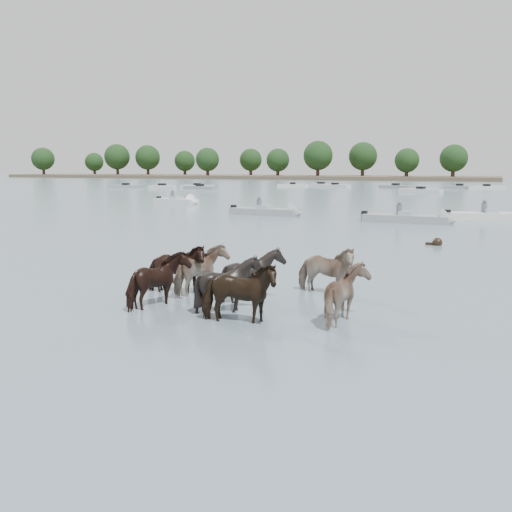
% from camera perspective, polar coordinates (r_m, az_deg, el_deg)
% --- Properties ---
extents(ground, '(400.00, 400.00, 0.00)m').
position_cam_1_polar(ground, '(14.03, -14.47, -5.27)').
color(ground, slate).
rests_on(ground, ground).
extents(shoreline, '(160.00, 30.00, 1.00)m').
position_cam_1_polar(shoreline, '(178.83, -2.67, 8.21)').
color(shoreline, '#4C4233').
rests_on(shoreline, ground).
extents(pony_herd, '(6.86, 4.61, 1.51)m').
position_cam_1_polar(pony_herd, '(13.79, -1.86, -2.60)').
color(pony_herd, black).
rests_on(pony_herd, ground).
extents(swimming_pony, '(0.72, 0.44, 0.44)m').
position_cam_1_polar(swimming_pony, '(25.81, 18.17, 1.30)').
color(swimming_pony, black).
rests_on(swimming_pony, ground).
extents(motorboat_a, '(5.66, 1.71, 1.92)m').
position_cam_1_polar(motorboat_a, '(40.10, 1.86, 4.58)').
color(motorboat_a, gray).
rests_on(motorboat_a, ground).
extents(motorboat_b, '(5.84, 1.62, 1.92)m').
position_cam_1_polar(motorboat_b, '(35.90, 16.45, 3.67)').
color(motorboat_b, gray).
rests_on(motorboat_b, ground).
extents(motorboat_c, '(6.17, 3.35, 1.92)m').
position_cam_1_polar(motorboat_c, '(39.95, 24.19, 3.76)').
color(motorboat_c, silver).
rests_on(motorboat_c, ground).
extents(motorboat_f, '(5.07, 2.26, 1.92)m').
position_cam_1_polar(motorboat_f, '(52.96, -7.66, 5.62)').
color(motorboat_f, silver).
rests_on(motorboat_f, ground).
extents(distant_flotilla, '(105.65, 22.57, 0.93)m').
position_cam_1_polar(distant_flotilla, '(86.68, 17.50, 6.64)').
color(distant_flotilla, gray).
rests_on(distant_flotilla, ground).
extents(treeline, '(147.09, 20.88, 11.47)m').
position_cam_1_polar(treeline, '(178.86, -3.94, 10.05)').
color(treeline, '#382619').
rests_on(treeline, ground).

